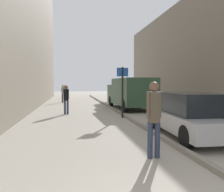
% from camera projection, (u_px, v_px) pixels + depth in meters
% --- Properties ---
extents(ground_plane, '(80.00, 80.00, 0.00)m').
position_uv_depth(ground_plane, '(92.00, 113.00, 13.65)').
color(ground_plane, '#A8A093').
extents(kerb_strip, '(0.16, 40.00, 0.12)m').
position_uv_depth(kerb_strip, '(118.00, 112.00, 13.93)').
color(kerb_strip, gray).
rests_on(kerb_strip, ground_plane).
extents(pedestrian_main_foreground, '(0.32, 0.25, 1.68)m').
position_uv_depth(pedestrian_main_foreground, '(66.00, 97.00, 13.09)').
color(pedestrian_main_foreground, '#2D3851').
rests_on(pedestrian_main_foreground, ground_plane).
extents(pedestrian_mid_block, '(0.36, 0.23, 1.80)m').
position_uv_depth(pedestrian_mid_block, '(154.00, 114.00, 5.35)').
color(pedestrian_mid_block, '#2D3851').
rests_on(pedestrian_mid_block, ground_plane).
extents(pedestrian_far_crossing, '(0.32, 0.24, 1.68)m').
position_uv_depth(pedestrian_far_crossing, '(63.00, 92.00, 21.30)').
color(pedestrian_far_crossing, black).
rests_on(pedestrian_far_crossing, ground_plane).
extents(delivery_van, '(2.34, 5.61, 2.12)m').
position_uv_depth(delivery_van, '(130.00, 92.00, 15.98)').
color(delivery_van, '#335138').
rests_on(delivery_van, ground_plane).
extents(parked_car, '(2.02, 4.29, 1.45)m').
position_uv_depth(parked_car, '(191.00, 115.00, 7.68)').
color(parked_car, '#B7B7BC').
rests_on(parked_car, ground_plane).
extents(street_sign_post, '(0.60, 0.10, 2.60)m').
position_uv_depth(street_sign_post, '(122.00, 88.00, 11.72)').
color(street_sign_post, black).
rests_on(street_sign_post, ground_plane).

